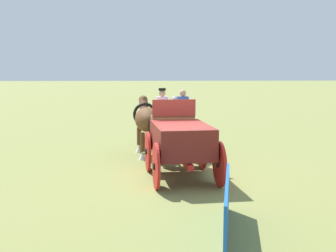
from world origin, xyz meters
TOP-DOWN VIEW (x-y plane):
  - ground_plane at (0.00, 0.00)m, footprint 220.00×220.00m
  - show_wagon at (0.18, 0.02)m, footprint 5.76×2.19m
  - draft_horse_near at (3.62, 1.01)m, footprint 3.06×1.12m
  - draft_horse_off at (3.75, -0.29)m, footprint 3.15×1.10m
  - sponsor_banner at (-4.53, -0.53)m, footprint 3.15×0.71m

SIDE VIEW (x-z plane):
  - ground_plane at x=0.00m, z-range 0.00..0.00m
  - sponsor_banner at x=-4.53m, z-range 0.00..1.10m
  - show_wagon at x=0.18m, z-range -0.16..2.49m
  - draft_horse_off at x=3.75m, z-range 0.22..2.38m
  - draft_horse_near at x=3.62m, z-range 0.23..2.44m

